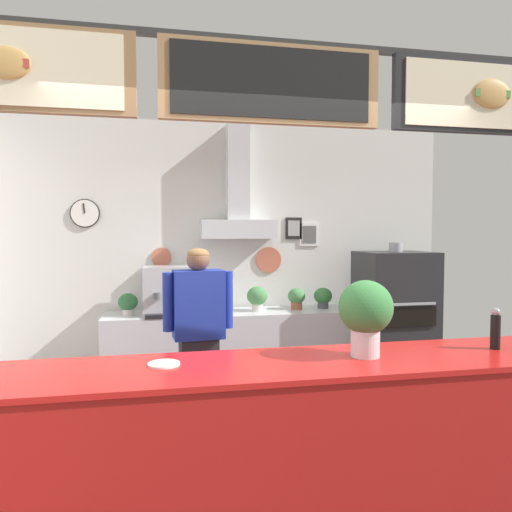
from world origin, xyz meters
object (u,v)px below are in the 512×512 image
Objects in this scene: espresso_machine at (166,291)px; basil_vase at (366,313)px; potted_rosemary at (128,303)px; shop_worker at (199,344)px; potted_sage at (297,298)px; pepper_grinder at (495,329)px; condiment_plate at (164,364)px; potted_basil at (257,297)px; potted_oregano at (323,297)px; pizza_oven at (395,322)px.

basil_vase is at bearing -65.58° from espresso_machine.
potted_rosemary is at bearing 179.56° from espresso_machine.
potted_sage is (1.15, 1.29, 0.15)m from shop_worker.
pepper_grinder is 1.48× the size of condiment_plate.
potted_sage is 0.44m from potted_basil.
shop_worker is at bearing 76.27° from condiment_plate.
potted_basil is at bearing 67.41° from condiment_plate.
potted_basil is 1.17× the size of potted_rosemary.
potted_rosemary is (-1.76, -0.03, -0.00)m from potted_sage.
espresso_machine is at bearing -178.57° from potted_sage.
basil_vase is (-0.61, -2.44, 0.25)m from potted_oregano.
espresso_machine is 1.12× the size of basil_vase.
condiment_plate is (-0.04, -2.34, -0.10)m from espresso_machine.
potted_sage is (-1.00, 0.29, 0.25)m from pizza_oven.
shop_worker is 1.13m from condiment_plate.
espresso_machine is (-2.39, 0.25, 0.37)m from pizza_oven.
pizza_oven reaches higher than shop_worker.
pizza_oven is at bearing -16.02° from potted_sage.
potted_oregano is at bearing 1.41° from potted_rosemary.
pizza_oven is at bearing -159.94° from shop_worker.
potted_oregano is 0.75m from potted_basil.
pizza_oven is 1.07m from potted_sage.
pepper_grinder is at bearing -102.25° from pizza_oven.
espresso_machine is 2.35m from condiment_plate.
basil_vase is at bearing -2.19° from condiment_plate.
pepper_grinder is 0.58× the size of basil_vase.
espresso_machine is 2.12× the size of potted_sage.
potted_rosemary is (-0.38, 0.00, -0.11)m from espresso_machine.
shop_worker reaches higher than potted_sage.
potted_rosemary is at bearing 133.95° from pepper_grinder.
pepper_grinder is at bearing -51.10° from espresso_machine.
potted_oregano is 2.53m from basil_vase.
potted_rosemary is 2.37m from condiment_plate.
basil_vase is (0.85, -1.13, 0.40)m from shop_worker.
pepper_grinder reaches higher than potted_basil.
potted_sage is 0.88× the size of potted_basil.
espresso_machine is 0.39m from potted_rosemary.
potted_sage is 1.03× the size of potted_rosemary.
potted_basil is 2.55m from condiment_plate.
potted_rosemary is at bearing 98.28° from condiment_plate.
pizza_oven is 2.43m from espresso_machine.
shop_worker reaches higher than pepper_grinder.
shop_worker is 2.05m from pepper_grinder.
pizza_oven is 3.72× the size of basil_vase.
potted_oregano reaches higher than potted_rosemary.
shop_worker is at bearing -79.62° from espresso_machine.
espresso_machine is at bearing 128.90° from pepper_grinder.
pizza_oven reaches higher than condiment_plate.
basil_vase reaches higher than potted_basil.
espresso_machine reaches higher than condiment_plate.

